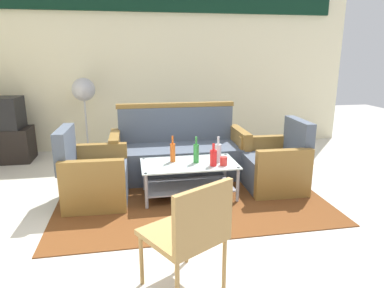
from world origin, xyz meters
The scene contains 16 objects.
ground_plane centered at (0.00, 0.00, 0.00)m, with size 14.00×14.00×0.00m, color beige.
wall_back centered at (0.00, 3.05, 1.48)m, with size 6.52×0.19×2.80m.
rug centered at (-0.03, 0.74, 0.01)m, with size 3.00×2.16×0.01m, color brown.
couch centered at (-0.05, 1.43, 0.32)m, with size 1.81×0.76×0.96m.
armchair_left centered at (-1.12, 0.74, 0.29)m, with size 0.72×0.78×0.85m.
armchair_right centered at (1.06, 0.76, 0.29)m, with size 0.72×0.78×0.85m.
coffee_table centered at (-0.04, 0.69, 0.27)m, with size 1.10×0.60×0.40m.
bottle_red centered at (0.22, 0.55, 0.51)m, with size 0.08×0.08×0.26m.
bottle_green centered at (0.05, 0.70, 0.53)m, with size 0.06×0.06×0.31m.
bottle_orange centered at (-0.21, 0.78, 0.53)m, with size 0.06×0.06×0.31m.
bottle_clear centered at (0.31, 0.69, 0.52)m, with size 0.08×0.08×0.30m.
cup centered at (0.33, 0.54, 0.46)m, with size 0.08×0.08×0.10m, color red.
tv_stand centered at (-2.62, 2.55, 0.26)m, with size 0.80×0.50×0.52m, color black.
television centered at (-2.62, 2.55, 0.76)m, with size 0.63×0.48×0.48m.
pedestal_fan centered at (-1.38, 2.60, 1.01)m, with size 0.36×0.36×1.27m.
wicker_chair centered at (-0.32, -0.97, 0.49)m, with size 0.66×0.66×0.84m.
Camera 1 is at (-0.68, -3.00, 1.64)m, focal length 31.96 mm.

